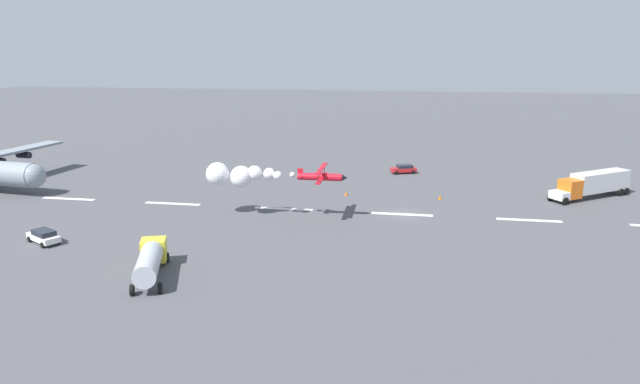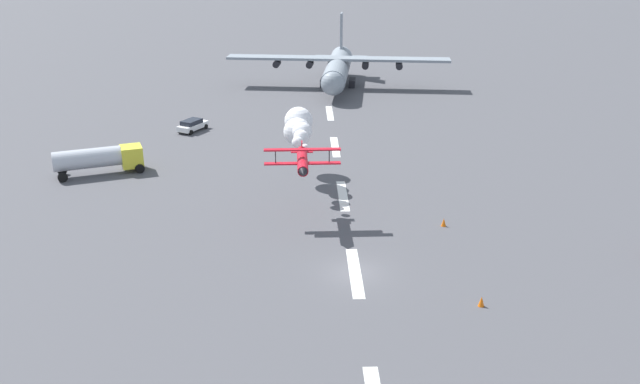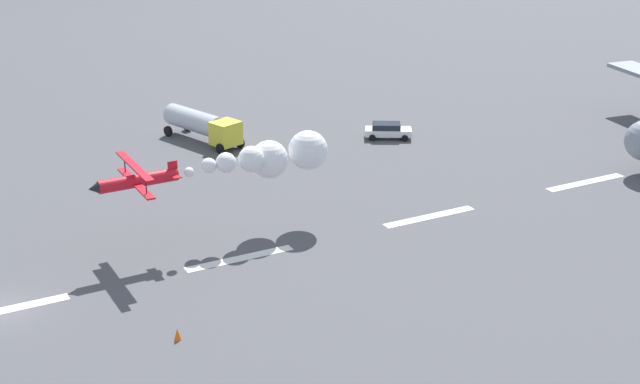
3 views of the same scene
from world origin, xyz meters
The scene contains 11 objects.
ground_plane centered at (0.00, 0.00, 0.00)m, with size 440.00×440.00×0.00m, color #4C4C51.
runway_stripe_4 centered at (0.00, 0.00, 0.01)m, with size 8.00×0.90×0.01m, color white.
runway_stripe_5 centered at (15.95, 0.00, 0.01)m, with size 8.00×0.90×0.01m, color white.
runway_stripe_6 centered at (31.90, 0.00, 0.01)m, with size 8.00×0.90×0.01m, color white.
runway_stripe_7 centered at (47.84, 0.00, 0.01)m, with size 8.00×0.90×0.01m, color white.
cargo_transport_plane centered at (63.76, -1.85, 3.27)m, with size 24.22×36.31×10.91m.
stunt_biplane_red centered at (20.17, 4.24, 5.46)m, with size 18.25×6.65×3.15m.
fuel_tanker_truck centered at (22.97, 25.36, 1.74)m, with size 5.48×9.35×2.90m.
airport_staff_sedan centered at (39.21, 18.07, 0.81)m, with size 4.77×3.76×1.52m.
traffic_cone_near centered at (-5.16, -8.35, 0.38)m, with size 0.44×0.44×0.75m, color orange.
traffic_cone_far centered at (8.41, -8.42, 0.38)m, with size 0.44×0.44×0.75m, color orange.
Camera 2 is at (-45.80, 3.89, 24.37)m, focal length 38.14 mm.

